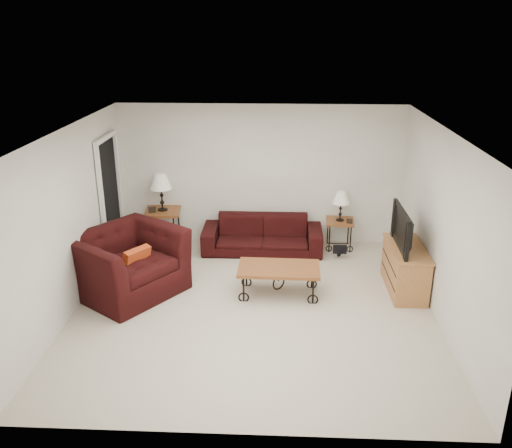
{
  "coord_description": "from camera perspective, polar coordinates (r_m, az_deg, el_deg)",
  "views": [
    {
      "loc": [
        0.34,
        -6.64,
        3.78
      ],
      "look_at": [
        0.0,
        0.7,
        1.0
      ],
      "focal_mm": 37.38,
      "sensor_mm": 36.0,
      "label": 1
    }
  ],
  "objects": [
    {
      "name": "ground",
      "position": [
        7.65,
        -0.25,
        -8.89
      ],
      "size": [
        5.0,
        5.0,
        0.0
      ],
      "primitive_type": "plane",
      "color": "beige",
      "rests_on": "ground"
    },
    {
      "name": "wall_back",
      "position": [
        9.49,
        0.51,
        5.26
      ],
      "size": [
        5.0,
        0.02,
        2.5
      ],
      "primitive_type": "cube",
      "color": "white",
      "rests_on": "ground"
    },
    {
      "name": "wall_front",
      "position": [
        4.86,
        -1.79,
        -10.61
      ],
      "size": [
        5.0,
        0.02,
        2.5
      ],
      "primitive_type": "cube",
      "color": "white",
      "rests_on": "ground"
    },
    {
      "name": "wall_left",
      "position": [
        7.65,
        -19.3,
        0.21
      ],
      "size": [
        0.02,
        5.0,
        2.5
      ],
      "primitive_type": "cube",
      "color": "white",
      "rests_on": "ground"
    },
    {
      "name": "wall_right",
      "position": [
        7.43,
        19.38,
        -0.42
      ],
      "size": [
        0.02,
        5.0,
        2.5
      ],
      "primitive_type": "cube",
      "color": "white",
      "rests_on": "ground"
    },
    {
      "name": "ceiling",
      "position": [
        6.77,
        -0.28,
        9.83
      ],
      "size": [
        5.0,
        5.0,
        0.0
      ],
      "primitive_type": "plane",
      "color": "white",
      "rests_on": "wall_back"
    },
    {
      "name": "doorway",
      "position": [
        9.18,
        -15.32,
        2.47
      ],
      "size": [
        0.08,
        0.94,
        2.04
      ],
      "primitive_type": "cube",
      "color": "black",
      "rests_on": "ground"
    },
    {
      "name": "sofa",
      "position": [
        9.34,
        0.68,
        -1.14
      ],
      "size": [
        2.08,
        0.81,
        0.61
      ],
      "primitive_type": "imported",
      "color": "black",
      "rests_on": "ground"
    },
    {
      "name": "side_table_left",
      "position": [
        9.71,
        -9.84,
        -0.39
      ],
      "size": [
        0.66,
        0.66,
        0.67
      ],
      "primitive_type": "cube",
      "rotation": [
        0.0,
        0.0,
        0.09
      ],
      "color": "brown",
      "rests_on": "ground"
    },
    {
      "name": "side_table_right",
      "position": [
        9.57,
        8.87,
        -1.09
      ],
      "size": [
        0.52,
        0.52,
        0.53
      ],
      "primitive_type": "cube",
      "rotation": [
        0.0,
        0.0,
        -0.08
      ],
      "color": "brown",
      "rests_on": "ground"
    },
    {
      "name": "lamp_left",
      "position": [
        9.5,
        -10.08,
        3.37
      ],
      "size": [
        0.41,
        0.41,
        0.67
      ],
      "primitive_type": null,
      "rotation": [
        0.0,
        0.0,
        0.09
      ],
      "color": "black",
      "rests_on": "side_table_left"
    },
    {
      "name": "lamp_right",
      "position": [
        9.39,
        9.05,
        1.91
      ],
      "size": [
        0.32,
        0.32,
        0.53
      ],
      "primitive_type": null,
      "rotation": [
        0.0,
        0.0,
        -0.08
      ],
      "color": "black",
      "rests_on": "side_table_right"
    },
    {
      "name": "photo_frame_left",
      "position": [
        9.48,
        -11.05,
        1.5
      ],
      "size": [
        0.13,
        0.05,
        0.11
      ],
      "primitive_type": "cube",
      "rotation": [
        0.0,
        0.0,
        0.27
      ],
      "color": "black",
      "rests_on": "side_table_left"
    },
    {
      "name": "photo_frame_right",
      "position": [
        9.34,
        9.98,
        0.31
      ],
      "size": [
        0.11,
        0.04,
        0.09
      ],
      "primitive_type": "cube",
      "rotation": [
        0.0,
        0.0,
        -0.29
      ],
      "color": "black",
      "rests_on": "side_table_right"
    },
    {
      "name": "coffee_table",
      "position": [
        7.89,
        2.45,
        -6.09
      ],
      "size": [
        1.2,
        0.67,
        0.44
      ],
      "primitive_type": "cube",
      "rotation": [
        0.0,
        0.0,
        -0.02
      ],
      "color": "brown",
      "rests_on": "ground"
    },
    {
      "name": "armchair",
      "position": [
        8.07,
        -13.57,
        -4.09
      ],
      "size": [
        1.89,
        1.93,
        0.95
      ],
      "primitive_type": "imported",
      "rotation": [
        0.0,
        0.0,
        0.95
      ],
      "color": "black",
      "rests_on": "ground"
    },
    {
      "name": "throw_pillow",
      "position": [
        7.97,
        -12.65,
        -3.98
      ],
      "size": [
        0.34,
        0.41,
        0.43
      ],
      "primitive_type": "cube",
      "rotation": [
        0.0,
        0.0,
        0.95
      ],
      "color": "#B24916",
      "rests_on": "armchair"
    },
    {
      "name": "tv_stand",
      "position": [
        8.27,
        15.65,
        -4.64
      ],
      "size": [
        0.48,
        1.15,
        0.69
      ],
      "primitive_type": "cube",
      "color": "#B57E43",
      "rests_on": "ground"
    },
    {
      "name": "television",
      "position": [
        8.02,
        15.95,
        -0.49
      ],
      "size": [
        0.14,
        1.03,
        0.59
      ],
      "primitive_type": "imported",
      "rotation": [
        0.0,
        0.0,
        -1.57
      ],
      "color": "black",
      "rests_on": "tv_stand"
    },
    {
      "name": "backpack",
      "position": [
        9.24,
        8.91,
        -2.16
      ],
      "size": [
        0.4,
        0.34,
        0.46
      ],
      "primitive_type": "ellipsoid",
      "rotation": [
        0.0,
        0.0,
        -0.22
      ],
      "color": "black",
      "rests_on": "ground"
    }
  ]
}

